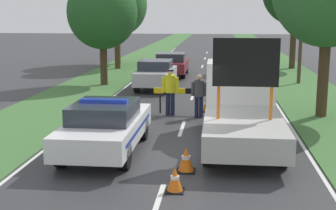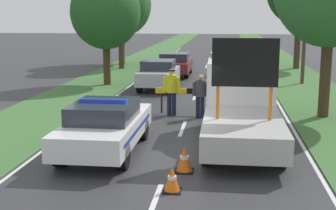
# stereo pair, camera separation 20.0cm
# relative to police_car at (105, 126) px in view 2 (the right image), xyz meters

# --- Properties ---
(ground_plane) EXTENTS (160.00, 160.00, 0.00)m
(ground_plane) POSITION_rel_police_car_xyz_m (1.91, 0.46, -0.76)
(ground_plane) COLOR #333335
(lane_markings) EXTENTS (7.55, 58.29, 0.01)m
(lane_markings) POSITION_rel_police_car_xyz_m (1.91, 11.32, -0.75)
(lane_markings) COLOR silver
(lane_markings) RESTS_ON ground
(grass_verge_left) EXTENTS (3.67, 120.00, 0.03)m
(grass_verge_left) POSITION_rel_police_car_xyz_m (-3.75, 20.46, -0.74)
(grass_verge_left) COLOR #427038
(grass_verge_left) RESTS_ON ground
(grass_verge_right) EXTENTS (3.67, 120.00, 0.03)m
(grass_verge_right) POSITION_rel_police_car_xyz_m (7.57, 20.46, -0.74)
(grass_verge_right) COLOR #427038
(grass_verge_right) RESTS_ON ground
(police_car) EXTENTS (1.89, 4.71, 1.54)m
(police_car) POSITION_rel_police_car_xyz_m (0.00, 0.00, 0.00)
(police_car) COLOR white
(police_car) RESTS_ON ground
(work_truck) EXTENTS (2.16, 5.78, 3.22)m
(work_truck) POSITION_rel_police_car_xyz_m (3.82, 1.65, 0.32)
(work_truck) COLOR white
(work_truck) RESTS_ON ground
(road_barrier) EXTENTS (2.48, 0.08, 0.99)m
(road_barrier) POSITION_rel_police_car_xyz_m (1.84, 5.49, 0.05)
(road_barrier) COLOR black
(road_barrier) RESTS_ON ground
(police_officer) EXTENTS (0.64, 0.41, 1.79)m
(police_officer) POSITION_rel_police_car_xyz_m (1.29, 5.07, 0.31)
(police_officer) COLOR #191E38
(police_officer) RESTS_ON ground
(pedestrian_civilian) EXTENTS (0.59, 0.37, 1.63)m
(pedestrian_civilian) POSITION_rel_police_car_xyz_m (2.40, 4.76, 0.20)
(pedestrian_civilian) COLOR #191E38
(pedestrian_civilian) RESTS_ON ground
(traffic_cone_near_police) EXTENTS (0.46, 0.46, 0.64)m
(traffic_cone_near_police) POSITION_rel_police_car_xyz_m (2.36, -1.42, -0.44)
(traffic_cone_near_police) COLOR black
(traffic_cone_near_police) RESTS_ON ground
(traffic_cone_centre_front) EXTENTS (0.49, 0.49, 0.68)m
(traffic_cone_centre_front) POSITION_rel_police_car_xyz_m (0.22, 3.85, -0.42)
(traffic_cone_centre_front) COLOR black
(traffic_cone_centre_front) RESTS_ON ground
(traffic_cone_near_truck) EXTENTS (0.40, 0.40, 0.55)m
(traffic_cone_near_truck) POSITION_rel_police_car_xyz_m (-0.31, 4.86, -0.48)
(traffic_cone_near_truck) COLOR black
(traffic_cone_near_truck) RESTS_ON ground
(traffic_cone_behind_barrier) EXTENTS (0.40, 0.40, 0.56)m
(traffic_cone_behind_barrier) POSITION_rel_police_car_xyz_m (2.21, -2.77, -0.48)
(traffic_cone_behind_barrier) COLOR black
(traffic_cone_behind_barrier) RESTS_ON ground
(traffic_cone_lane_edge) EXTENTS (0.42, 0.42, 0.58)m
(traffic_cone_lane_edge) POSITION_rel_police_car_xyz_m (2.68, 5.91, -0.47)
(traffic_cone_lane_edge) COLOR black
(traffic_cone_lane_edge) RESTS_ON ground
(queued_car_sedan_silver) EXTENTS (1.83, 4.02, 1.51)m
(queued_car_sedan_silver) POSITION_rel_police_car_xyz_m (-0.11, 11.41, 0.03)
(queued_car_sedan_silver) COLOR #B2B2B7
(queued_car_sedan_silver) RESTS_ON ground
(queued_car_wagon_maroon) EXTENTS (1.95, 4.25, 1.43)m
(queued_car_wagon_maroon) POSITION_rel_police_car_xyz_m (0.15, 16.85, -0.02)
(queued_car_wagon_maroon) COLOR maroon
(queued_car_wagon_maroon) RESTS_ON ground
(roadside_tree_near_right) EXTENTS (3.75, 3.75, 5.90)m
(roadside_tree_near_right) POSITION_rel_police_car_xyz_m (-3.11, 12.40, 3.16)
(roadside_tree_near_right) COLOR #42301E
(roadside_tree_near_right) RESTS_ON ground
(roadside_tree_mid_left) EXTENTS (3.75, 3.75, 6.48)m
(roadside_tree_mid_left) POSITION_rel_police_car_xyz_m (-4.01, 20.07, 3.73)
(roadside_tree_mid_left) COLOR #42301E
(roadside_tree_mid_left) RESTS_ON ground
(roadside_tree_mid_right) EXTENTS (4.58, 4.58, 6.95)m
(roadside_tree_mid_right) POSITION_rel_police_car_xyz_m (-4.66, 23.19, 3.77)
(roadside_tree_mid_right) COLOR #42301E
(roadside_tree_mid_right) RESTS_ON ground
(utility_pole) EXTENTS (1.20, 0.20, 6.32)m
(utility_pole) POSITION_rel_police_car_xyz_m (7.58, 14.10, 2.52)
(utility_pole) COLOR #473828
(utility_pole) RESTS_ON ground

